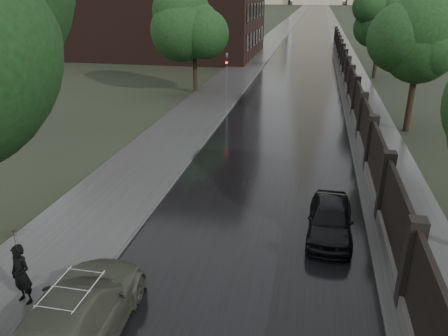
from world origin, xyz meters
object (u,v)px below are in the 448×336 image
at_px(tree_right_b, 419,48).
at_px(volga_sedan, 76,317).
at_px(tree_right_c, 380,25).
at_px(pedestrian_umbrella, 15,244).
at_px(tree_left_far, 194,28).
at_px(traffic_light, 227,76).
at_px(car_right_near, 330,219).

relative_size(tree_right_b, volga_sedan, 1.31).
relative_size(tree_right_b, tree_right_c, 1.00).
distance_m(tree_right_c, volga_sedan, 39.72).
relative_size(volga_sedan, pedestrian_umbrella, 1.98).
height_order(tree_left_far, traffic_light, tree_left_far).
relative_size(tree_left_far, traffic_light, 1.85).
bearing_deg(tree_right_c, tree_left_far, -147.17).
height_order(car_right_near, pedestrian_umbrella, pedestrian_umbrella).
relative_size(tree_left_far, car_right_near, 1.97).
distance_m(tree_right_b, car_right_near, 15.03).
bearing_deg(tree_right_b, pedestrian_umbrella, -124.21).
relative_size(traffic_light, volga_sedan, 0.75).
xyz_separation_m(tree_left_far, traffic_light, (3.70, -5.01, -2.84)).
bearing_deg(traffic_light, tree_right_c, 51.82).
xyz_separation_m(tree_left_far, pedestrian_umbrella, (2.56, -27.03, -3.29)).
relative_size(traffic_light, car_right_near, 1.06).
bearing_deg(tree_right_b, car_right_near, -109.56).
xyz_separation_m(tree_right_b, car_right_near, (-4.82, -13.57, -4.31)).
bearing_deg(tree_right_b, volga_sedan, -118.54).
bearing_deg(pedestrian_umbrella, volga_sedan, -8.81).
relative_size(tree_right_c, traffic_light, 1.75).
height_order(traffic_light, volga_sedan, traffic_light).
height_order(tree_right_c, traffic_light, tree_right_c).
bearing_deg(car_right_near, traffic_light, 114.77).
height_order(tree_right_b, volga_sedan, tree_right_b).
xyz_separation_m(traffic_light, pedestrian_umbrella, (-1.14, -22.03, -0.45)).
xyz_separation_m(car_right_near, pedestrian_umbrella, (-8.12, -5.46, 1.31)).
xyz_separation_m(tree_right_b, tree_right_c, (0.00, 18.00, 0.00)).
height_order(tree_right_b, car_right_near, tree_right_b).
bearing_deg(volga_sedan, tree_left_far, -84.79).
height_order(tree_left_far, tree_right_b, tree_left_far).
bearing_deg(pedestrian_umbrella, car_right_near, 49.68).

